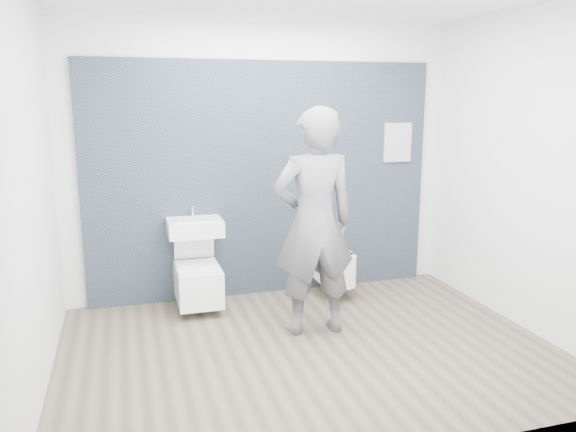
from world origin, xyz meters
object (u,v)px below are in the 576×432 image
object	(u,v)px
visitor	(314,223)
toilet_square	(198,281)
toilet_rounded	(335,267)
washbasin	(195,227)

from	to	relation	value
visitor	toilet_square	bearing A→B (deg)	-40.57
toilet_rounded	visitor	distance (m)	1.18
washbasin	toilet_rounded	bearing A→B (deg)	-4.04
washbasin	toilet_rounded	xyz separation A→B (m)	(1.43, -0.10, -0.50)
toilet_square	toilet_rounded	xyz separation A→B (m)	(1.43, -0.00, 0.02)
toilet_square	toilet_rounded	size ratio (longest dim) A/B	1.36
toilet_rounded	visitor	bearing A→B (deg)	-122.69
toilet_rounded	visitor	world-z (taller)	visitor
toilet_square	washbasin	bearing A→B (deg)	90.00
washbasin	visitor	distance (m)	1.30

